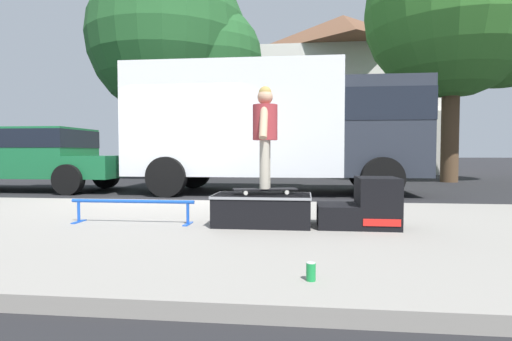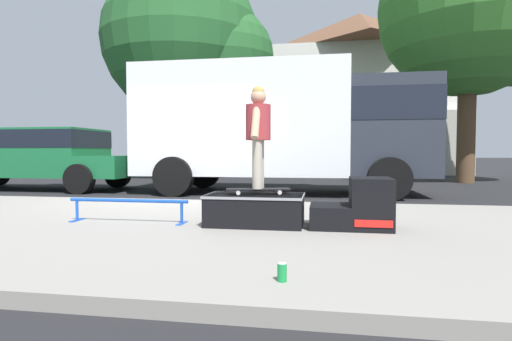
{
  "view_description": "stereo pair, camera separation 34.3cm",
  "coord_description": "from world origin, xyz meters",
  "px_view_note": "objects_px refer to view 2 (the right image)",
  "views": [
    {
      "loc": [
        2.58,
        -7.82,
        1.0
      ],
      "look_at": [
        1.85,
        -1.29,
        0.71
      ],
      "focal_mm": 28.78,
      "sensor_mm": 36.0,
      "label": 1
    },
    {
      "loc": [
        2.92,
        -7.77,
        1.0
      ],
      "look_at": [
        1.85,
        -1.29,
        0.71
      ],
      "focal_mm": 28.78,
      "sensor_mm": 36.0,
      "label": 2
    }
  ],
  "objects_px": {
    "kicker_ramp": "(358,207)",
    "box_truck": "(283,123)",
    "skateboard": "(258,189)",
    "soda_can": "(282,272)",
    "street_tree_neighbour": "(190,45)",
    "street_tree_main": "(480,12)",
    "skater_kid": "(258,129)",
    "grind_rail": "(128,204)",
    "pickup_truck_green": "(39,156)",
    "skate_box": "(255,209)"
  },
  "relations": [
    {
      "from": "kicker_ramp",
      "to": "box_truck",
      "type": "xyz_separation_m",
      "value": [
        -1.38,
        5.11,
        1.34
      ]
    },
    {
      "from": "skateboard",
      "to": "box_truck",
      "type": "bearing_deg",
      "value": 92.21
    },
    {
      "from": "soda_can",
      "to": "street_tree_neighbour",
      "type": "xyz_separation_m",
      "value": [
        -4.73,
        12.24,
        4.86
      ]
    },
    {
      "from": "street_tree_main",
      "to": "skater_kid",
      "type": "bearing_deg",
      "value": -121.21
    },
    {
      "from": "grind_rail",
      "to": "pickup_truck_green",
      "type": "xyz_separation_m",
      "value": [
        -5.1,
        5.07,
        0.55
      ]
    },
    {
      "from": "skater_kid",
      "to": "street_tree_main",
      "type": "xyz_separation_m",
      "value": [
        5.67,
        9.35,
        4.18
      ]
    },
    {
      "from": "skater_kid",
      "to": "box_truck",
      "type": "distance_m",
      "value": 5.07
    },
    {
      "from": "soda_can",
      "to": "box_truck",
      "type": "relative_size",
      "value": 0.02
    },
    {
      "from": "skateboard",
      "to": "box_truck",
      "type": "relative_size",
      "value": 0.12
    },
    {
      "from": "grind_rail",
      "to": "skateboard",
      "type": "distance_m",
      "value": 1.66
    },
    {
      "from": "kicker_ramp",
      "to": "street_tree_main",
      "type": "height_order",
      "value": "street_tree_main"
    },
    {
      "from": "grind_rail",
      "to": "street_tree_main",
      "type": "bearing_deg",
      "value": 52.38
    },
    {
      "from": "street_tree_main",
      "to": "street_tree_neighbour",
      "type": "relative_size",
      "value": 1.04
    },
    {
      "from": "grind_rail",
      "to": "box_truck",
      "type": "relative_size",
      "value": 0.23
    },
    {
      "from": "soda_can",
      "to": "grind_rail",
      "type": "bearing_deg",
      "value": 136.5
    },
    {
      "from": "skater_kid",
      "to": "street_tree_neighbour",
      "type": "height_order",
      "value": "street_tree_neighbour"
    },
    {
      "from": "skate_box",
      "to": "skater_kid",
      "type": "distance_m",
      "value": 0.97
    },
    {
      "from": "box_truck",
      "to": "street_tree_neighbour",
      "type": "bearing_deg",
      "value": 128.71
    },
    {
      "from": "soda_can",
      "to": "street_tree_main",
      "type": "height_order",
      "value": "street_tree_main"
    },
    {
      "from": "pickup_truck_green",
      "to": "box_truck",
      "type": "bearing_deg",
      "value": 0.9
    },
    {
      "from": "box_truck",
      "to": "street_tree_main",
      "type": "distance_m",
      "value": 8.19
    },
    {
      "from": "skateboard",
      "to": "skate_box",
      "type": "bearing_deg",
      "value": -117.75
    },
    {
      "from": "pickup_truck_green",
      "to": "street_tree_main",
      "type": "distance_m",
      "value": 13.93
    },
    {
      "from": "street_tree_neighbour",
      "to": "skater_kid",
      "type": "bearing_deg",
      "value": -67.28
    },
    {
      "from": "skateboard",
      "to": "street_tree_neighbour",
      "type": "distance_m",
      "value": 11.81
    },
    {
      "from": "pickup_truck_green",
      "to": "street_tree_main",
      "type": "bearing_deg",
      "value": 19.55
    },
    {
      "from": "skater_kid",
      "to": "pickup_truck_green",
      "type": "bearing_deg",
      "value": 143.68
    },
    {
      "from": "kicker_ramp",
      "to": "grind_rail",
      "type": "bearing_deg",
      "value": -178.56
    },
    {
      "from": "skater_kid",
      "to": "street_tree_neighbour",
      "type": "distance_m",
      "value": 11.55
    },
    {
      "from": "box_truck",
      "to": "kicker_ramp",
      "type": "bearing_deg",
      "value": -74.91
    },
    {
      "from": "skate_box",
      "to": "soda_can",
      "type": "height_order",
      "value": "skate_box"
    },
    {
      "from": "soda_can",
      "to": "box_truck",
      "type": "xyz_separation_m",
      "value": [
        -0.71,
        7.22,
        1.52
      ]
    },
    {
      "from": "kicker_ramp",
      "to": "box_truck",
      "type": "distance_m",
      "value": 5.45
    },
    {
      "from": "pickup_truck_green",
      "to": "street_tree_neighbour",
      "type": "height_order",
      "value": "street_tree_neighbour"
    },
    {
      "from": "skate_box",
      "to": "skateboard",
      "type": "height_order",
      "value": "skateboard"
    },
    {
      "from": "pickup_truck_green",
      "to": "street_tree_main",
      "type": "relative_size",
      "value": 0.67
    },
    {
      "from": "soda_can",
      "to": "street_tree_main",
      "type": "distance_m",
      "value": 13.68
    },
    {
      "from": "kicker_ramp",
      "to": "street_tree_neighbour",
      "type": "xyz_separation_m",
      "value": [
        -5.4,
        10.13,
        4.68
      ]
    },
    {
      "from": "box_truck",
      "to": "street_tree_neighbour",
      "type": "xyz_separation_m",
      "value": [
        -4.02,
        5.02,
        3.34
      ]
    },
    {
      "from": "kicker_ramp",
      "to": "street_tree_neighbour",
      "type": "bearing_deg",
      "value": 118.07
    },
    {
      "from": "street_tree_neighbour",
      "to": "skateboard",
      "type": "bearing_deg",
      "value": -67.28
    },
    {
      "from": "kicker_ramp",
      "to": "skater_kid",
      "type": "distance_m",
      "value": 1.5
    },
    {
      "from": "box_truck",
      "to": "street_tree_main",
      "type": "relative_size",
      "value": 0.82
    },
    {
      "from": "kicker_ramp",
      "to": "soda_can",
      "type": "relative_size",
      "value": 7.33
    },
    {
      "from": "grind_rail",
      "to": "street_tree_neighbour",
      "type": "xyz_separation_m",
      "value": [
        -2.58,
        10.2,
        4.7
      ]
    },
    {
      "from": "street_tree_main",
      "to": "skateboard",
      "type": "bearing_deg",
      "value": -121.21
    },
    {
      "from": "soda_can",
      "to": "kicker_ramp",
      "type": "bearing_deg",
      "value": 72.43
    },
    {
      "from": "pickup_truck_green",
      "to": "street_tree_neighbour",
      "type": "xyz_separation_m",
      "value": [
        2.52,
        5.12,
        4.15
      ]
    },
    {
      "from": "skater_kid",
      "to": "skateboard",
      "type": "bearing_deg",
      "value": 45.0
    },
    {
      "from": "grind_rail",
      "to": "street_tree_main",
      "type": "distance_m",
      "value": 13.02
    }
  ]
}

